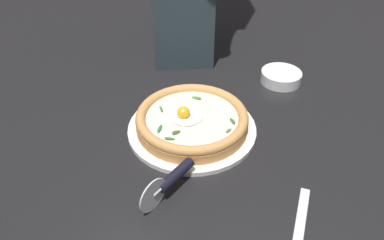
% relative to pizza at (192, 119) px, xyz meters
% --- Properties ---
extents(ground_plane, '(2.40, 2.40, 0.03)m').
position_rel_pizza_xyz_m(ground_plane, '(0.05, 0.02, -0.05)').
color(ground_plane, black).
rests_on(ground_plane, ground).
extents(pizza_plate, '(0.31, 0.31, 0.01)m').
position_rel_pizza_xyz_m(pizza_plate, '(0.00, 0.00, -0.03)').
color(pizza_plate, white).
rests_on(pizza_plate, ground).
extents(pizza, '(0.27, 0.27, 0.06)m').
position_rel_pizza_xyz_m(pizza, '(0.00, 0.00, 0.00)').
color(pizza, '#D18F4A').
rests_on(pizza, pizza_plate).
extents(side_bowl, '(0.12, 0.12, 0.03)m').
position_rel_pizza_xyz_m(side_bowl, '(0.20, 0.28, -0.02)').
color(side_bowl, white).
rests_on(side_bowl, ground).
extents(pizza_cutter, '(0.07, 0.14, 0.07)m').
position_rel_pizza_xyz_m(pizza_cutter, '(0.00, -0.20, 0.00)').
color(pizza_cutter, silver).
rests_on(pizza_cutter, ground).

